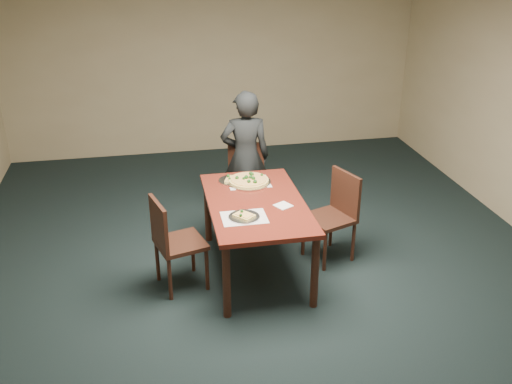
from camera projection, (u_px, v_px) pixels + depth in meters
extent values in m
plane|color=black|center=(272.00, 297.00, 5.24)|extent=(8.00, 8.00, 0.00)
plane|color=tan|center=(213.00, 58.00, 8.23)|extent=(6.00, 0.00, 6.00)
cube|color=#521710|center=(256.00, 204.00, 5.37)|extent=(0.90, 1.50, 0.04)
cylinder|color=black|center=(227.00, 282.00, 4.84)|extent=(0.07, 0.07, 0.70)
cylinder|color=black|center=(208.00, 211.00, 6.07)|extent=(0.07, 0.07, 0.70)
cylinder|color=black|center=(315.00, 272.00, 4.98)|extent=(0.07, 0.07, 0.70)
cylinder|color=black|center=(279.00, 205.00, 6.21)|extent=(0.07, 0.07, 0.70)
cube|color=black|center=(243.00, 186.00, 6.43)|extent=(0.55, 0.55, 0.04)
cylinder|color=black|center=(224.00, 210.00, 6.40)|extent=(0.04, 0.04, 0.43)
cylinder|color=black|center=(231.00, 197.00, 6.73)|extent=(0.04, 0.04, 0.43)
cylinder|color=black|center=(255.00, 213.00, 6.34)|extent=(0.04, 0.04, 0.43)
cylinder|color=black|center=(261.00, 199.00, 6.66)|extent=(0.04, 0.04, 0.43)
cube|color=black|center=(246.00, 160.00, 6.50)|extent=(0.40, 0.20, 0.44)
cube|color=black|center=(180.00, 243.00, 5.25)|extent=(0.52, 0.52, 0.04)
cylinder|color=black|center=(207.00, 270.00, 5.27)|extent=(0.04, 0.04, 0.43)
cylinder|color=black|center=(170.00, 279.00, 5.13)|extent=(0.04, 0.04, 0.43)
cylinder|color=black|center=(193.00, 252.00, 5.57)|extent=(0.04, 0.04, 0.43)
cylinder|color=black|center=(157.00, 261.00, 5.42)|extent=(0.04, 0.04, 0.43)
cube|color=black|center=(159.00, 225.00, 5.07)|extent=(0.15, 0.41, 0.44)
cube|color=black|center=(329.00, 218.00, 5.70)|extent=(0.54, 0.54, 0.04)
cylinder|color=black|center=(303.00, 236.00, 5.85)|extent=(0.04, 0.04, 0.43)
cylinder|color=black|center=(331.00, 227.00, 6.02)|extent=(0.04, 0.04, 0.43)
cylinder|color=black|center=(325.00, 251.00, 5.57)|extent=(0.04, 0.04, 0.43)
cylinder|color=black|center=(353.00, 242.00, 5.74)|extent=(0.04, 0.04, 0.43)
cube|color=black|center=(346.00, 193.00, 5.69)|extent=(0.18, 0.41, 0.44)
imported|color=black|center=(245.00, 157.00, 6.38)|extent=(0.58, 0.40, 1.52)
cube|color=white|center=(249.00, 182.00, 5.77)|extent=(0.42, 0.32, 0.00)
cube|color=white|center=(244.00, 217.00, 5.06)|extent=(0.40, 0.30, 0.00)
cylinder|color=silver|center=(249.00, 182.00, 5.77)|extent=(0.45, 0.45, 0.01)
cylinder|color=#D5B051|center=(249.00, 180.00, 5.76)|extent=(0.40, 0.40, 0.02)
cylinder|color=#FFF185|center=(249.00, 179.00, 5.75)|extent=(0.36, 0.36, 0.01)
sphere|color=#153E13|center=(251.00, 173.00, 5.85)|extent=(0.04, 0.04, 0.04)
sphere|color=#153E13|center=(253.00, 178.00, 5.74)|extent=(0.04, 0.04, 0.04)
sphere|color=#153E13|center=(237.00, 178.00, 5.75)|extent=(0.04, 0.04, 0.04)
sphere|color=#153E13|center=(262.00, 175.00, 5.82)|extent=(0.03, 0.03, 0.03)
sphere|color=#153E13|center=(255.00, 182.00, 5.66)|extent=(0.04, 0.04, 0.04)
sphere|color=#153E13|center=(250.00, 177.00, 5.76)|extent=(0.03, 0.03, 0.03)
sphere|color=#153E13|center=(251.00, 176.00, 5.78)|extent=(0.03, 0.03, 0.03)
sphere|color=#153E13|center=(244.00, 178.00, 5.74)|extent=(0.03, 0.03, 0.03)
sphere|color=#153E13|center=(246.00, 177.00, 5.76)|extent=(0.04, 0.04, 0.04)
sphere|color=#153E13|center=(249.00, 181.00, 5.67)|extent=(0.04, 0.04, 0.04)
sphere|color=#153E13|center=(252.00, 174.00, 5.83)|extent=(0.04, 0.04, 0.04)
cylinder|color=silver|center=(244.00, 217.00, 5.06)|extent=(0.28, 0.28, 0.01)
cube|color=#D5B051|center=(244.00, 215.00, 5.06)|extent=(0.21, 0.21, 0.02)
cube|color=#FFF185|center=(244.00, 214.00, 5.05)|extent=(0.17, 0.17, 0.01)
sphere|color=#153E13|center=(241.00, 215.00, 5.01)|extent=(0.03, 0.03, 0.03)
sphere|color=#153E13|center=(242.00, 211.00, 5.08)|extent=(0.03, 0.03, 0.03)
cylinder|color=silver|center=(232.00, 180.00, 5.81)|extent=(0.28, 0.28, 0.01)
cube|color=#D5B051|center=(232.00, 179.00, 5.80)|extent=(0.18, 0.20, 0.02)
cube|color=#FFF185|center=(232.00, 178.00, 5.80)|extent=(0.14, 0.17, 0.01)
sphere|color=#153E13|center=(229.00, 178.00, 5.76)|extent=(0.03, 0.03, 0.03)
sphere|color=#153E13|center=(228.00, 176.00, 5.82)|extent=(0.03, 0.03, 0.03)
cube|color=white|center=(283.00, 206.00, 5.28)|extent=(0.19, 0.19, 0.01)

